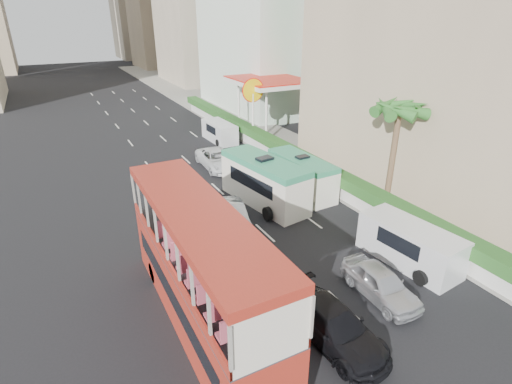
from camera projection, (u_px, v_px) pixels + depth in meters
ground_plane at (323, 278)px, 18.93m from camera, size 200.00×200.00×0.00m
double_decker_bus at (201, 268)px, 15.34m from camera, size 2.50×11.00×5.06m
car_silver_lane_a at (232, 228)px, 23.32m from camera, size 2.36×4.67×1.47m
car_silver_lane_b at (378, 296)px, 17.75m from camera, size 1.79×4.12×1.38m
car_black at (332, 339)px, 15.39m from camera, size 2.32×5.04×1.43m
van_asset at (218, 167)px, 32.35m from camera, size 2.51×5.20×1.43m
minibus_near at (264, 182)px, 25.82m from camera, size 3.26×7.01×2.99m
minibus_far at (301, 175)px, 27.41m from camera, size 2.18×5.81×2.54m
panel_van_near at (410, 244)px, 19.76m from camera, size 2.53×5.24×2.02m
panel_van_far at (220, 132)px, 38.64m from camera, size 2.00×4.62×1.82m
sidewalk at (252, 128)px, 42.87m from camera, size 6.00×120.00×0.18m
kerb_wall at (282, 157)px, 32.57m from camera, size 0.30×44.00×1.00m
hedge at (283, 147)px, 32.22m from camera, size 1.10×44.00×0.70m
palm_tree at (392, 160)px, 24.07m from camera, size 0.36×0.36×6.40m
shell_station at (269, 106)px, 40.58m from camera, size 6.50×8.00×5.50m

